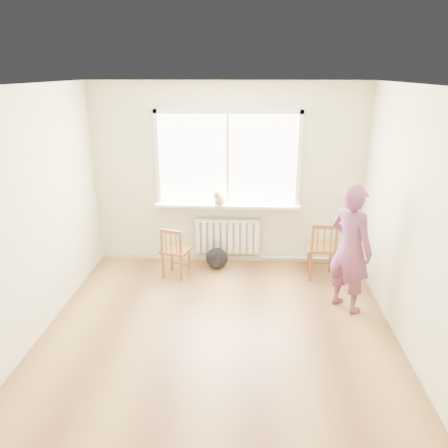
# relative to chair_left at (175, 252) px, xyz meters

# --- Properties ---
(floor) EXTENTS (4.50, 4.50, 0.00)m
(floor) POSITION_rel_chair_left_xyz_m (0.72, -1.60, -0.38)
(floor) COLOR #A57843
(floor) RESTS_ON ground
(ceiling) EXTENTS (4.50, 4.50, 0.00)m
(ceiling) POSITION_rel_chair_left_xyz_m (0.72, -1.60, 2.32)
(ceiling) COLOR white
(ceiling) RESTS_ON back_wall
(back_wall) EXTENTS (4.00, 0.01, 2.70)m
(back_wall) POSITION_rel_chair_left_xyz_m (0.72, 0.65, 0.97)
(back_wall) COLOR beige
(back_wall) RESTS_ON ground
(window) EXTENTS (2.12, 0.05, 1.42)m
(window) POSITION_rel_chair_left_xyz_m (0.72, 0.63, 1.28)
(window) COLOR white
(window) RESTS_ON back_wall
(windowsill) EXTENTS (2.15, 0.22, 0.04)m
(windowsill) POSITION_rel_chair_left_xyz_m (0.72, 0.54, 0.55)
(windowsill) COLOR white
(windowsill) RESTS_ON back_wall
(radiator) EXTENTS (1.00, 0.12, 0.55)m
(radiator) POSITION_rel_chair_left_xyz_m (0.72, 0.56, 0.06)
(radiator) COLOR white
(radiator) RESTS_ON back_wall
(heating_pipe) EXTENTS (1.40, 0.04, 0.04)m
(heating_pipe) POSITION_rel_chair_left_xyz_m (1.97, 0.59, -0.30)
(heating_pipe) COLOR silver
(heating_pipe) RESTS_ON back_wall
(baseboard) EXTENTS (4.00, 0.03, 0.08)m
(baseboard) POSITION_rel_chair_left_xyz_m (0.72, 0.64, -0.34)
(baseboard) COLOR beige
(baseboard) RESTS_ON ground
(chair_left) EXTENTS (0.46, 0.45, 0.76)m
(chair_left) POSITION_rel_chair_left_xyz_m (0.00, 0.00, 0.00)
(chair_left) COLOR brown
(chair_left) RESTS_ON floor
(chair_right) EXTENTS (0.44, 0.42, 0.85)m
(chair_right) POSITION_rel_chair_left_xyz_m (2.08, 0.08, 0.05)
(chair_right) COLOR brown
(chair_right) RESTS_ON floor
(person) EXTENTS (0.67, 0.69, 1.60)m
(person) POSITION_rel_chair_left_xyz_m (2.27, -0.73, 0.41)
(person) COLOR #B53C5F
(person) RESTS_ON floor
(cat) EXTENTS (0.23, 0.40, 0.27)m
(cat) POSITION_rel_chair_left_xyz_m (0.61, 0.46, 0.68)
(cat) COLOR #CBB58A
(cat) RESTS_ON windowsill
(backpack) EXTENTS (0.39, 0.34, 0.33)m
(backpack) POSITION_rel_chair_left_xyz_m (0.57, 0.33, -0.22)
(backpack) COLOR black
(backpack) RESTS_ON floor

